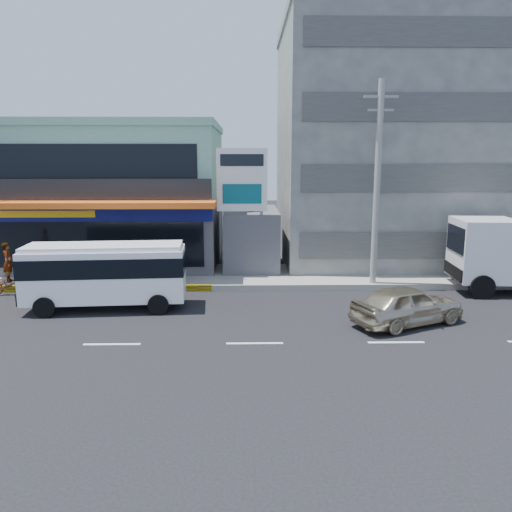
{
  "coord_description": "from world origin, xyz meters",
  "views": [
    {
      "loc": [
        -0.26,
        -16.6,
        6.41
      ],
      "look_at": [
        0.14,
        4.75,
        2.2
      ],
      "focal_mm": 35.0,
      "sensor_mm": 36.0,
      "label": 1
    }
  ],
  "objects": [
    {
      "name": "motorcycle_rider",
      "position": [
        -11.55,
        6.65,
        0.83
      ],
      "size": [
        2.07,
        1.23,
        2.51
      ],
      "color": "#51160B",
      "rests_on": "ground"
    },
    {
      "name": "shop_building",
      "position": [
        -8.0,
        13.95,
        4.0
      ],
      "size": [
        12.4,
        11.7,
        8.0
      ],
      "color": "#49494E",
      "rests_on": "ground"
    },
    {
      "name": "billboard",
      "position": [
        -0.5,
        9.2,
        4.93
      ],
      "size": [
        2.6,
        0.18,
        6.9
      ],
      "color": "gray",
      "rests_on": "ground"
    },
    {
      "name": "sedan",
      "position": [
        5.99,
        1.97,
        0.79
      ],
      "size": [
        4.96,
        3.59,
        1.57
      ],
      "primitive_type": "imported",
      "rotation": [
        0.0,
        0.0,
        1.99
      ],
      "color": "#C5B897",
      "rests_on": "ground"
    },
    {
      "name": "utility_pole_near",
      "position": [
        6.0,
        7.4,
        5.15
      ],
      "size": [
        1.6,
        0.3,
        10.0
      ],
      "color": "#999993",
      "rests_on": "ground"
    },
    {
      "name": "minibus",
      "position": [
        -6.31,
        4.27,
        1.68
      ],
      "size": [
        6.87,
        2.74,
        2.82
      ],
      "color": "white",
      "rests_on": "ground"
    },
    {
      "name": "satellite_dish",
      "position": [
        0.0,
        11.0,
        3.58
      ],
      "size": [
        1.5,
        1.5,
        0.15
      ],
      "primitive_type": "cylinder",
      "color": "slate",
      "rests_on": "gap_structure"
    },
    {
      "name": "concrete_building",
      "position": [
        10.0,
        15.0,
        7.0
      ],
      "size": [
        16.0,
        12.0,
        14.0
      ],
      "primitive_type": "cube",
      "color": "gray",
      "rests_on": "ground"
    },
    {
      "name": "gap_structure",
      "position": [
        0.0,
        12.0,
        1.75
      ],
      "size": [
        3.0,
        6.0,
        3.5
      ],
      "primitive_type": "cube",
      "color": "#49494E",
      "rests_on": "ground"
    },
    {
      "name": "ground",
      "position": [
        0.0,
        0.0,
        0.0
      ],
      "size": [
        120.0,
        120.0,
        0.0
      ],
      "primitive_type": "plane",
      "color": "black",
      "rests_on": "ground"
    },
    {
      "name": "sidewalk",
      "position": [
        5.0,
        9.5,
        0.15
      ],
      "size": [
        70.0,
        5.0,
        0.3
      ],
      "primitive_type": "cube",
      "color": "gray",
      "rests_on": "ground"
    }
  ]
}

